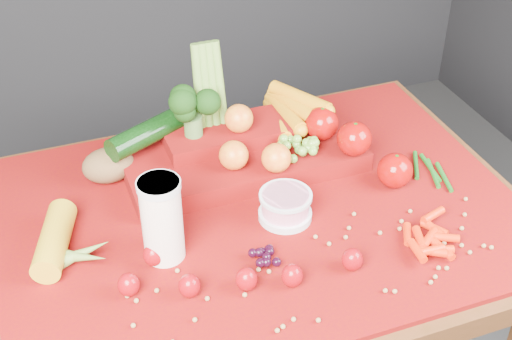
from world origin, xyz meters
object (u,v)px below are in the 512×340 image
object	(u,v)px
table	(259,249)
produce_mound	(251,143)
milk_glass	(162,217)
yogurt_bowl	(285,205)

from	to	relation	value
table	produce_mound	xyz separation A→B (m)	(0.04, 0.16, 0.16)
table	milk_glass	size ratio (longest dim) A/B	6.34
milk_glass	produce_mound	world-z (taller)	produce_mound
table	produce_mound	size ratio (longest dim) A/B	1.81
table	yogurt_bowl	xyz separation A→B (m)	(0.04, -0.04, 0.14)
produce_mound	table	bearing A→B (deg)	-103.89
yogurt_bowl	produce_mound	size ratio (longest dim) A/B	0.18
milk_glass	produce_mound	distance (m)	0.34
table	milk_glass	world-z (taller)	milk_glass
milk_glass	produce_mound	xyz separation A→B (m)	(0.25, 0.22, -0.04)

